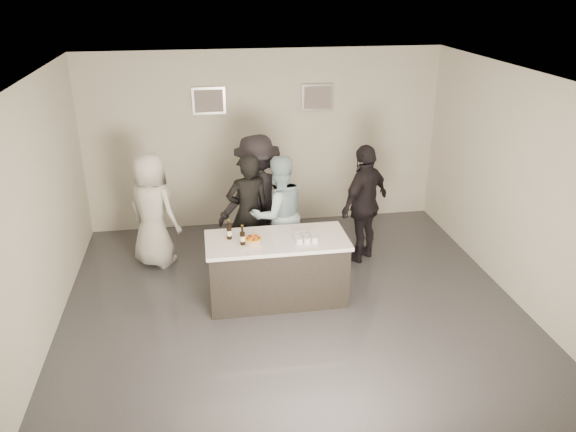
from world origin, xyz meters
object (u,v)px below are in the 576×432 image
at_px(beer_bottle_b, 242,235).
at_px(beer_bottle_a, 229,230).
at_px(person_main_black, 248,212).
at_px(person_main_blue, 278,214).
at_px(person_guest_left, 152,210).
at_px(bar_counter, 277,269).
at_px(person_guest_back, 258,197).
at_px(person_guest_right, 365,203).
at_px(cake, 253,241).

bearing_deg(beer_bottle_b, beer_bottle_a, 128.75).
bearing_deg(person_main_black, beer_bottle_a, 60.45).
relative_size(person_main_blue, person_guest_left, 1.01).
distance_m(bar_counter, beer_bottle_b, 0.74).
xyz_separation_m(beer_bottle_a, person_guest_left, (-1.06, 1.22, -0.16)).
height_order(person_guest_left, person_guest_back, person_guest_back).
bearing_deg(person_guest_right, bar_counter, -5.64).
relative_size(person_main_black, person_guest_back, 0.91).
distance_m(bar_counter, person_main_black, 1.11).
xyz_separation_m(person_main_black, person_guest_left, (-1.39, 0.33, -0.01)).
relative_size(cake, person_guest_left, 0.13).
bearing_deg(beer_bottle_a, person_guest_back, 67.75).
bearing_deg(person_guest_right, beer_bottle_b, -10.02).
relative_size(cake, person_main_blue, 0.12).
xyz_separation_m(bar_counter, cake, (-0.32, -0.10, 0.49)).
distance_m(person_main_black, person_guest_right, 1.75).
relative_size(person_main_black, person_guest_right, 0.97).
distance_m(beer_bottle_b, person_main_black, 1.11).
height_order(cake, person_main_black, person_main_black).
bearing_deg(bar_counter, person_guest_right, 33.68).
distance_m(person_main_black, person_guest_back, 0.41).
bearing_deg(beer_bottle_b, bar_counter, 12.31).
height_order(bar_counter, beer_bottle_b, beer_bottle_b).
bearing_deg(person_guest_back, cake, 62.27).
bearing_deg(person_guest_left, bar_counter, 179.99).
xyz_separation_m(bar_counter, beer_bottle_b, (-0.45, -0.10, 0.58)).
bearing_deg(person_main_black, bar_counter, 96.75).
relative_size(cake, person_guest_right, 0.12).
height_order(bar_counter, person_main_black, person_main_black).
xyz_separation_m(person_main_black, person_guest_back, (0.18, 0.36, 0.09)).
xyz_separation_m(beer_bottle_a, beer_bottle_b, (0.16, -0.19, 0.00)).
xyz_separation_m(cake, person_guest_right, (1.80, 1.09, -0.03)).
bearing_deg(person_guest_back, person_guest_right, 148.16).
xyz_separation_m(bar_counter, person_guest_back, (-0.10, 1.34, 0.52)).
bearing_deg(beer_bottle_a, beer_bottle_b, -51.25).
bearing_deg(person_guest_back, bar_counter, 75.21).
bearing_deg(person_guest_left, person_guest_right, -147.80).
bearing_deg(person_main_black, person_main_blue, 153.89).
relative_size(person_guest_right, person_guest_back, 0.94).
relative_size(cake, person_main_black, 0.12).
xyz_separation_m(beer_bottle_b, person_guest_back, (0.35, 1.44, -0.06)).
bearing_deg(beer_bottle_a, person_main_blue, 45.01).
distance_m(beer_bottle_a, person_main_blue, 1.08).
relative_size(bar_counter, beer_bottle_a, 7.15).
height_order(cake, beer_bottle_a, beer_bottle_a).
relative_size(bar_counter, cake, 8.51).
distance_m(person_guest_right, person_guest_back, 1.62).
distance_m(person_guest_left, person_guest_back, 1.57).
bearing_deg(person_main_blue, beer_bottle_a, 29.50).
height_order(cake, person_main_blue, person_main_blue).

